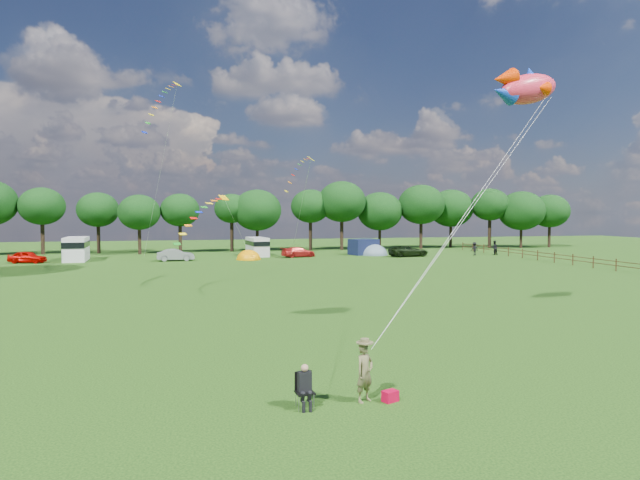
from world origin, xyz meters
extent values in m
plane|color=black|center=(0.00, 0.00, 0.00)|extent=(180.00, 180.00, 0.00)
cylinder|color=black|center=(-26.90, 55.70, 2.13)|extent=(0.49, 0.49, 4.25)
ellipsoid|color=black|center=(-26.90, 55.70, 6.45)|extent=(5.86, 5.86, 4.98)
cylinder|color=black|center=(-20.03, 56.31, 1.95)|extent=(0.47, 0.47, 3.90)
ellipsoid|color=black|center=(-20.03, 56.31, 6.00)|extent=(5.58, 5.58, 4.74)
cylinder|color=black|center=(-14.36, 53.27, 1.78)|extent=(0.44, 0.44, 3.56)
ellipsoid|color=black|center=(-14.36, 53.27, 5.64)|extent=(5.56, 5.56, 4.73)
cylinder|color=black|center=(-9.09, 54.23, 1.98)|extent=(0.47, 0.47, 3.95)
ellipsoid|color=black|center=(-9.09, 54.23, 5.95)|extent=(5.33, 5.33, 4.53)
cylinder|color=black|center=(-1.92, 56.03, 2.17)|extent=(0.50, 0.50, 4.33)
ellipsoid|color=black|center=(-1.92, 56.03, 6.19)|extent=(4.95, 4.95, 4.21)
cylinder|color=black|center=(1.70, 55.56, 1.66)|extent=(0.43, 0.43, 3.31)
ellipsoid|color=black|center=(1.70, 55.56, 5.95)|extent=(7.03, 7.03, 5.98)
cylinder|color=black|center=(9.66, 55.80, 2.18)|extent=(0.50, 0.50, 4.36)
ellipsoid|color=black|center=(9.66, 55.80, 6.56)|extent=(5.84, 5.84, 4.97)
cylinder|color=black|center=(14.25, 54.92, 2.27)|extent=(0.51, 0.51, 4.55)
ellipsoid|color=black|center=(14.25, 54.92, 7.23)|extent=(7.15, 7.15, 6.08)
cylinder|color=black|center=(20.49, 55.63, 1.61)|extent=(0.42, 0.42, 3.21)
ellipsoid|color=black|center=(20.49, 55.63, 5.80)|extent=(6.90, 6.90, 5.86)
cylinder|color=black|center=(26.98, 54.96, 2.09)|extent=(0.48, 0.48, 4.17)
ellipsoid|color=black|center=(26.98, 54.96, 6.86)|extent=(7.16, 7.16, 6.09)
cylinder|color=black|center=(32.97, 56.89, 1.83)|extent=(0.45, 0.45, 3.66)
ellipsoid|color=black|center=(32.97, 56.89, 6.31)|extent=(7.05, 7.05, 5.99)
cylinder|color=black|center=(38.41, 54.37, 2.32)|extent=(0.52, 0.52, 4.65)
ellipsoid|color=black|center=(38.41, 54.37, 6.88)|extent=(5.96, 5.96, 5.06)
cylinder|color=black|center=(43.16, 53.04, 1.59)|extent=(0.42, 0.42, 3.19)
ellipsoid|color=black|center=(43.16, 53.04, 5.89)|extent=(7.23, 7.23, 6.14)
cylinder|color=black|center=(48.55, 53.44, 1.76)|extent=(0.44, 0.44, 3.52)
ellipsoid|color=black|center=(48.55, 53.44, 5.86)|extent=(6.22, 6.22, 5.28)
cylinder|color=#472D19|center=(32.00, 21.00, 0.60)|extent=(0.12, 0.12, 1.20)
cylinder|color=#472D19|center=(32.00, 19.50, 0.95)|extent=(0.08, 3.00, 0.08)
cylinder|color=#472D19|center=(32.00, 19.50, 0.55)|extent=(0.08, 3.00, 0.08)
cylinder|color=#472D19|center=(32.00, 24.00, 0.60)|extent=(0.12, 0.12, 1.20)
cylinder|color=#472D19|center=(32.00, 22.50, 0.95)|extent=(0.08, 3.00, 0.08)
cylinder|color=#472D19|center=(32.00, 22.50, 0.55)|extent=(0.08, 3.00, 0.08)
cylinder|color=#472D19|center=(32.00, 27.00, 0.60)|extent=(0.12, 0.12, 1.20)
cylinder|color=#472D19|center=(32.00, 25.50, 0.95)|extent=(0.08, 3.00, 0.08)
cylinder|color=#472D19|center=(32.00, 25.50, 0.55)|extent=(0.08, 3.00, 0.08)
cylinder|color=#472D19|center=(32.00, 30.00, 0.60)|extent=(0.12, 0.12, 1.20)
cylinder|color=#472D19|center=(32.00, 28.50, 0.95)|extent=(0.08, 3.00, 0.08)
cylinder|color=#472D19|center=(32.00, 28.50, 0.55)|extent=(0.08, 3.00, 0.08)
cylinder|color=#472D19|center=(32.00, 33.00, 0.60)|extent=(0.12, 0.12, 1.20)
cylinder|color=#472D19|center=(32.00, 31.50, 0.95)|extent=(0.08, 3.00, 0.08)
cylinder|color=#472D19|center=(32.00, 31.50, 0.55)|extent=(0.08, 3.00, 0.08)
cylinder|color=#472D19|center=(32.00, 36.00, 0.60)|extent=(0.12, 0.12, 1.20)
cylinder|color=#472D19|center=(32.00, 34.50, 0.95)|extent=(0.08, 3.00, 0.08)
cylinder|color=#472D19|center=(32.00, 34.50, 0.55)|extent=(0.08, 3.00, 0.08)
cylinder|color=#472D19|center=(32.00, 39.00, 0.60)|extent=(0.12, 0.12, 1.20)
cylinder|color=#472D19|center=(32.00, 37.50, 0.95)|extent=(0.08, 3.00, 0.08)
cylinder|color=#472D19|center=(32.00, 37.50, 0.55)|extent=(0.08, 3.00, 0.08)
cylinder|color=#472D19|center=(32.00, 42.00, 0.60)|extent=(0.12, 0.12, 1.20)
cylinder|color=#472D19|center=(32.00, 40.50, 0.95)|extent=(0.08, 3.00, 0.08)
cylinder|color=#472D19|center=(32.00, 40.50, 0.55)|extent=(0.08, 3.00, 0.08)
cylinder|color=#472D19|center=(32.00, 45.00, 0.60)|extent=(0.12, 0.12, 1.20)
cylinder|color=#472D19|center=(32.00, 43.50, 0.95)|extent=(0.08, 3.00, 0.08)
cylinder|color=#472D19|center=(32.00, 43.50, 0.55)|extent=(0.08, 3.00, 0.08)
cylinder|color=#472D19|center=(32.00, 48.00, 0.60)|extent=(0.12, 0.12, 1.20)
cylinder|color=#472D19|center=(32.00, 46.50, 0.95)|extent=(0.08, 3.00, 0.08)
cylinder|color=#472D19|center=(32.00, 46.50, 0.55)|extent=(0.08, 3.00, 0.08)
cylinder|color=#472D19|center=(32.00, 51.00, 0.60)|extent=(0.12, 0.12, 1.20)
cylinder|color=#472D19|center=(32.00, 49.50, 0.95)|extent=(0.08, 3.00, 0.08)
cylinder|color=#472D19|center=(32.00, 49.50, 0.55)|extent=(0.08, 3.00, 0.08)
imported|color=#BB0400|center=(-25.18, 42.77, 0.67)|extent=(4.29, 2.50, 1.34)
imported|color=gray|center=(-9.29, 41.87, 0.69)|extent=(4.01, 1.69, 1.39)
imported|color=#B01B18|center=(5.55, 43.86, 0.63)|extent=(4.52, 2.74, 1.27)
imported|color=black|center=(19.46, 41.71, 0.71)|extent=(5.41, 2.92, 1.41)
cube|color=silver|center=(-20.53, 44.66, 1.37)|extent=(2.76, 5.66, 2.75)
cube|color=black|center=(-20.53, 44.66, 1.93)|extent=(2.82, 5.78, 0.65)
cylinder|color=black|center=(-20.39, 42.93, 0.39)|extent=(0.79, 0.34, 0.77)
cylinder|color=black|center=(-20.66, 46.38, 0.39)|extent=(0.79, 0.34, 0.77)
cube|color=#BCBDBF|center=(0.71, 46.66, 1.20)|extent=(2.63, 5.03, 2.41)
cube|color=black|center=(0.71, 46.66, 1.69)|extent=(2.68, 5.13, 0.57)
cylinder|color=black|center=(0.89, 45.16, 0.34)|extent=(0.70, 0.33, 0.68)
cylinder|color=black|center=(0.52, 48.16, 0.34)|extent=(0.70, 0.33, 0.68)
ellipsoid|color=#F59300|center=(-0.90, 41.65, 0.02)|extent=(2.80, 3.23, 2.30)
cylinder|color=#F59300|center=(-0.90, 41.65, 0.04)|extent=(2.94, 2.94, 0.08)
ellipsoid|color=slate|center=(15.82, 44.96, 0.02)|extent=(3.68, 4.23, 2.87)
cylinder|color=slate|center=(15.82, 44.96, 0.04)|extent=(3.86, 3.86, 0.08)
cube|color=#111839|center=(14.68, 45.66, 1.04)|extent=(3.90, 3.45, 2.08)
imported|color=brown|center=(-2.17, -7.16, 0.87)|extent=(0.76, 0.68, 1.74)
cylinder|color=#99999E|center=(-4.21, -7.49, 0.23)|extent=(0.02, 0.02, 0.45)
cylinder|color=#99999E|center=(-3.78, -7.49, 0.23)|extent=(0.02, 0.02, 0.45)
cylinder|color=#99999E|center=(-4.21, -7.06, 0.23)|extent=(0.02, 0.02, 0.45)
cylinder|color=#99999E|center=(-3.78, -7.06, 0.23)|extent=(0.02, 0.02, 0.45)
cube|color=black|center=(-4.00, -7.27, 0.45)|extent=(0.56, 0.54, 0.05)
cube|color=black|center=(-4.00, -7.04, 0.73)|extent=(0.51, 0.10, 0.54)
cube|color=black|center=(-4.00, -7.23, 0.76)|extent=(0.39, 0.27, 0.57)
sphere|color=tan|center=(-4.00, -7.25, 1.16)|extent=(0.22, 0.22, 0.22)
cube|color=#B50327|center=(-1.43, -7.31, 0.16)|extent=(0.53, 0.45, 0.32)
ellipsoid|color=#E72744|center=(8.89, 1.41, 11.59)|extent=(3.86, 2.08, 2.11)
ellipsoid|color=#F2FB20|center=(8.89, 1.41, 11.42)|extent=(2.42, 1.28, 1.16)
cone|color=#F73500|center=(7.32, 1.08, 11.92)|extent=(1.46, 1.17, 1.11)
cone|color=#1039C4|center=(7.32, 1.08, 11.26)|extent=(1.46, 1.17, 1.11)
cone|color=#1039C4|center=(8.99, 1.43, 12.27)|extent=(0.95, 1.08, 0.94)
sphere|color=white|center=(10.05, 2.04, 11.79)|extent=(0.35, 0.35, 0.35)
sphere|color=black|center=(10.12, 2.11, 11.79)|extent=(0.18, 0.18, 0.18)
cube|color=#FFD600|center=(-8.60, 32.75, 18.15)|extent=(0.84, 0.86, 0.40)
cube|color=red|center=(-8.87, 32.26, 17.92)|extent=(0.55, 0.62, 0.11)
cube|color=orange|center=(-9.14, 31.76, 17.66)|extent=(0.55, 0.62, 0.12)
cube|color=yellow|center=(-9.41, 31.27, 17.31)|extent=(0.54, 0.62, 0.13)
cube|color=#198C1E|center=(-9.68, 30.77, 16.89)|extent=(0.54, 0.61, 0.14)
cube|color=#0C1EB2|center=(-9.95, 30.28, 16.38)|extent=(0.54, 0.61, 0.15)
cube|color=red|center=(-10.22, 29.78, 15.80)|extent=(0.53, 0.61, 0.16)
cube|color=orange|center=(-10.49, 29.29, 15.13)|extent=(0.53, 0.60, 0.17)
cube|color=yellow|center=(-10.76, 28.79, 14.39)|extent=(0.52, 0.60, 0.18)
cube|color=#198C1E|center=(-11.03, 28.30, 13.56)|extent=(0.52, 0.60, 0.19)
cube|color=#0C1EB2|center=(-11.30, 27.80, 12.66)|extent=(0.51, 0.59, 0.20)
cube|color=#E5AB08|center=(-4.70, 22.86, 6.81)|extent=(0.90, 0.88, 0.42)
cube|color=red|center=(-5.10, 22.41, 6.70)|extent=(0.65, 0.59, 0.12)
cube|color=orange|center=(-5.51, 21.96, 6.55)|extent=(0.64, 0.58, 0.13)
cube|color=yellow|center=(-5.91, 21.51, 6.32)|extent=(0.64, 0.58, 0.14)
cube|color=#198C1E|center=(-6.32, 21.06, 6.02)|extent=(0.64, 0.58, 0.15)
cube|color=#0C1EB2|center=(-6.72, 20.61, 5.63)|extent=(0.64, 0.57, 0.16)
cube|color=red|center=(-7.13, 20.16, 5.16)|extent=(0.63, 0.57, 0.17)
cube|color=orange|center=(-7.53, 19.71, 4.61)|extent=(0.63, 0.56, 0.18)
cube|color=yellow|center=(-7.94, 19.26, 3.98)|extent=(0.62, 0.56, 0.19)
cube|color=#198C1E|center=(-8.34, 18.81, 3.28)|extent=(0.62, 0.55, 0.20)
cube|color=yellow|center=(1.16, 15.85, 9.46)|extent=(0.62, 0.67, 0.33)
cube|color=red|center=(0.84, 15.31, 9.39)|extent=(0.37, 0.52, 0.09)
cube|color=orange|center=(0.53, 14.77, 9.28)|extent=(0.37, 0.52, 0.10)
cube|color=yellow|center=(0.21, 14.23, 9.09)|extent=(0.36, 0.52, 0.11)
cube|color=#198C1E|center=(-0.10, 13.69, 8.82)|extent=(0.36, 0.52, 0.12)
cube|color=#0C1EB2|center=(-0.42, 13.15, 8.46)|extent=(0.36, 0.52, 0.13)
cube|color=red|center=(-0.73, 12.61, 8.03)|extent=(0.35, 0.52, 0.13)
cube|color=orange|center=(-1.05, 12.07, 7.52)|extent=(0.35, 0.52, 0.14)
cube|color=yellow|center=(-1.36, 11.53, 6.93)|extent=(0.34, 0.51, 0.15)
imported|color=black|center=(31.52, 41.55, 0.95)|extent=(0.97, 0.65, 1.90)
imported|color=black|center=(28.57, 41.45, 0.87)|extent=(1.21, 0.74, 1.74)
camera|label=1|loc=(-6.96, -21.94, 5.57)|focal=30.00mm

